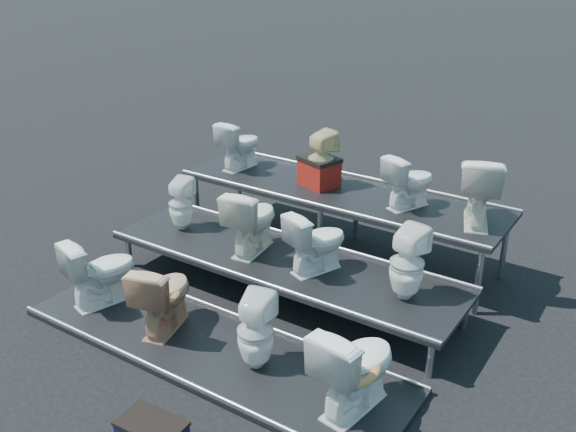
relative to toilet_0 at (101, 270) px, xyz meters
The scene contains 17 objects.
ground 2.05m from the toilet_0, 40.50° to the left, with size 80.00×80.00×0.00m, color black.
tier_front 1.58m from the toilet_0, ahead, with size 4.20×1.20×0.06m, color black.
tier_mid 2.01m from the toilet_0, 40.50° to the left, with size 4.20×1.20×0.46m, color black.
tier_back 3.01m from the toilet_0, 59.65° to the left, with size 4.20×1.20×0.86m, color black.
toilet_0 is the anchor object (origin of this frame).
toilet_1 0.93m from the toilet_0, ahead, with size 0.44×0.76×0.78m, color tan.
toilet_2 2.09m from the toilet_0, ahead, with size 0.34×0.35×0.77m, color white.
toilet_3 3.14m from the toilet_0, ahead, with size 0.47×0.83×0.85m, color white.
toilet_4 1.34m from the toilet_0, 89.02° to the left, with size 0.30×0.30×0.66m, color white.
toilet_5 1.75m from the toilet_0, 49.75° to the left, with size 0.43×0.76×0.77m, color silver.
toilet_6 2.38m from the toilet_0, 33.51° to the left, with size 0.39×0.68×0.70m, color white.
toilet_7 3.30m from the toilet_0, 23.39° to the left, with size 0.35×0.35×0.77m, color white.
toilet_8 2.70m from the toilet_0, 91.11° to the left, with size 0.37×0.65×0.66m, color white.
toilet_9 2.98m from the toilet_0, 64.57° to the left, with size 0.33×0.33×0.73m, color #D3C587.
toilet_10 3.64m from the toilet_0, 46.88° to the left, with size 0.36×0.63×0.64m, color white.
toilet_11 4.24m from the toilet_0, 38.68° to the left, with size 0.45×0.78×0.80m, color silver.
red_crate 2.93m from the toilet_0, 65.30° to the left, with size 0.45×0.36×0.33m, color maroon.
Camera 1 is at (3.57, -5.31, 3.85)m, focal length 40.00 mm.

